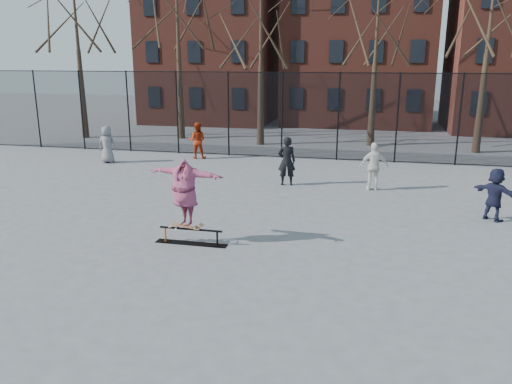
% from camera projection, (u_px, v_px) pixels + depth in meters
% --- Properties ---
extents(ground, '(100.00, 100.00, 0.00)m').
position_uv_depth(ground, '(242.00, 268.00, 11.22)').
color(ground, '#5C5C61').
extents(skate_rail, '(1.88, 0.29, 0.41)m').
position_uv_depth(skate_rail, '(191.00, 238.00, 12.68)').
color(skate_rail, black).
rests_on(skate_rail, ground).
extents(skateboard, '(0.79, 0.19, 0.09)m').
position_uv_depth(skateboard, '(186.00, 226.00, 12.63)').
color(skateboard, '#99643D').
rests_on(skateboard, skate_rail).
extents(skater, '(2.13, 0.94, 1.68)m').
position_uv_depth(skater, '(185.00, 192.00, 12.40)').
color(skater, '#623E9C').
rests_on(skater, skateboard).
extents(bystander_grey, '(0.87, 0.63, 1.66)m').
position_uv_depth(bystander_grey, '(107.00, 145.00, 22.40)').
color(bystander_grey, slate).
rests_on(bystander_grey, ground).
extents(bystander_black, '(0.73, 0.55, 1.82)m').
position_uv_depth(bystander_black, '(287.00, 161.00, 18.40)').
color(bystander_black, black).
rests_on(bystander_black, ground).
extents(bystander_red, '(0.91, 0.76, 1.69)m').
position_uv_depth(bystander_red, '(197.00, 140.00, 23.41)').
color(bystander_red, '#9F270E').
rests_on(bystander_red, ground).
extents(bystander_white, '(1.06, 0.58, 1.72)m').
position_uv_depth(bystander_white, '(374.00, 166.00, 17.71)').
color(bystander_white, silver).
rests_on(bystander_white, ground).
extents(bystander_navy, '(1.39, 1.28, 1.55)m').
position_uv_depth(bystander_navy, '(495.00, 194.00, 14.38)').
color(bystander_navy, '#1B1D36').
rests_on(bystander_navy, ground).
extents(fence, '(34.03, 0.07, 4.00)m').
position_uv_depth(fence, '(312.00, 115.00, 22.93)').
color(fence, black).
rests_on(fence, ground).
extents(tree_row, '(33.66, 7.46, 10.67)m').
position_uv_depth(tree_row, '(320.00, 2.00, 25.52)').
color(tree_row, black).
rests_on(tree_row, ground).
extents(rowhouses, '(29.00, 7.00, 13.00)m').
position_uv_depth(rowhouses, '(347.00, 36.00, 33.98)').
color(rowhouses, '#5E281E').
rests_on(rowhouses, ground).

